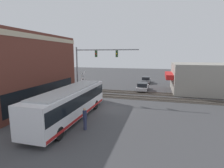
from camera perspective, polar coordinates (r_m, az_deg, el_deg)
name	(u,v)px	position (r m, az deg, el deg)	size (l,w,h in m)	color
ground_plane	(111,109)	(20.30, -0.45, -8.06)	(120.00, 120.00, 0.00)	#424244
brick_building	(6,70)	(25.14, -31.26, 3.93)	(14.80, 11.00, 8.56)	brown
shop_building	(201,78)	(32.44, 27.11, 1.81)	(9.41, 10.38, 4.71)	gray
city_bus	(71,102)	(17.14, -13.33, -5.82)	(11.66, 2.59, 3.03)	silver
traffic_signal_gantry	(93,61)	(24.94, -6.06, 7.61)	(0.42, 9.01, 7.21)	gray
crossing_signal	(83,82)	(25.09, -9.47, 0.61)	(1.41, 1.18, 3.81)	gray
rail_track_near	(121,97)	(25.91, 3.08, -4.10)	(2.60, 60.00, 0.15)	#332D28
rail_track_far	(125,92)	(28.97, 4.39, -2.65)	(2.60, 60.00, 0.15)	#332D28
parked_car_silver	(143,87)	(30.78, 9.97, -0.86)	(4.71, 1.82, 1.38)	#B7B7BC
parked_car_grey	(146,80)	(39.15, 11.08, 1.33)	(4.61, 1.82, 1.39)	slate
pedestrian_at_crossing	(87,92)	(25.20, -8.22, -2.71)	(0.34, 0.34, 1.63)	#2D3351
pedestrian_near_bus	(85,118)	(14.82, -8.85, -11.04)	(0.34, 0.34, 1.87)	#2D3351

